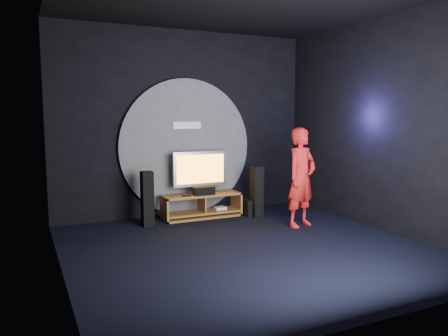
# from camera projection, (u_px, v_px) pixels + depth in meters

# --- Properties ---
(floor) EXTENTS (5.00, 5.00, 0.00)m
(floor) POSITION_uv_depth(u_px,v_px,m) (246.00, 248.00, 6.31)
(floor) COLOR black
(floor) RESTS_ON ground
(back_wall) EXTENTS (5.00, 0.04, 3.50)m
(back_wall) POSITION_uv_depth(u_px,v_px,m) (185.00, 124.00, 8.34)
(back_wall) COLOR black
(back_wall) RESTS_ON ground
(front_wall) EXTENTS (5.00, 0.04, 3.50)m
(front_wall) POSITION_uv_depth(u_px,v_px,m) (381.00, 135.00, 3.85)
(front_wall) COLOR black
(front_wall) RESTS_ON ground
(left_wall) EXTENTS (0.04, 5.00, 3.50)m
(left_wall) POSITION_uv_depth(u_px,v_px,m) (56.00, 130.00, 5.04)
(left_wall) COLOR black
(left_wall) RESTS_ON ground
(right_wall) EXTENTS (0.04, 5.00, 3.50)m
(right_wall) POSITION_uv_depth(u_px,v_px,m) (381.00, 125.00, 7.16)
(right_wall) COLOR black
(right_wall) RESTS_ON ground
(wall_disc_panel) EXTENTS (2.60, 0.11, 2.60)m
(wall_disc_panel) POSITION_uv_depth(u_px,v_px,m) (186.00, 147.00, 8.34)
(wall_disc_panel) COLOR #515156
(wall_disc_panel) RESTS_ON ground
(media_console) EXTENTS (1.50, 0.45, 0.45)m
(media_console) POSITION_uv_depth(u_px,v_px,m) (202.00, 207.00, 8.19)
(media_console) COLOR #9C5C30
(media_console) RESTS_ON ground
(tv) EXTENTS (1.05, 0.22, 0.79)m
(tv) POSITION_uv_depth(u_px,v_px,m) (200.00, 171.00, 8.17)
(tv) COLOR #ACACB3
(tv) RESTS_ON media_console
(center_speaker) EXTENTS (0.40, 0.15, 0.15)m
(center_speaker) POSITION_uv_depth(u_px,v_px,m) (204.00, 191.00, 8.05)
(center_speaker) COLOR black
(center_speaker) RESTS_ON media_console
(remote) EXTENTS (0.18, 0.05, 0.02)m
(remote) POSITION_uv_depth(u_px,v_px,m) (187.00, 196.00, 7.91)
(remote) COLOR black
(remote) RESTS_ON media_console
(tower_speaker_left) EXTENTS (0.19, 0.21, 0.96)m
(tower_speaker_left) POSITION_uv_depth(u_px,v_px,m) (147.00, 199.00, 7.52)
(tower_speaker_left) COLOR black
(tower_speaker_left) RESTS_ON ground
(tower_speaker_right) EXTENTS (0.19, 0.21, 0.96)m
(tower_speaker_right) POSITION_uv_depth(u_px,v_px,m) (257.00, 191.00, 8.24)
(tower_speaker_right) COLOR black
(tower_speaker_right) RESTS_ON ground
(subwoofer) EXTENTS (0.28, 0.28, 0.31)m
(subwoofer) POSITION_uv_depth(u_px,v_px,m) (251.00, 207.00, 8.38)
(subwoofer) COLOR black
(subwoofer) RESTS_ON ground
(player) EXTENTS (0.71, 0.56, 1.71)m
(player) POSITION_uv_depth(u_px,v_px,m) (301.00, 177.00, 7.49)
(player) COLOR red
(player) RESTS_ON ground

